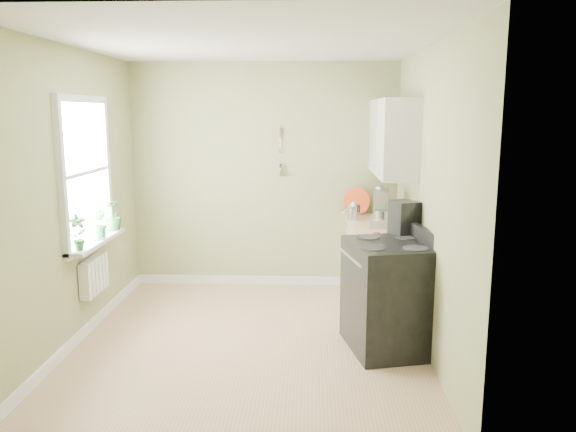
{
  "coord_description": "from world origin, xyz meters",
  "views": [
    {
      "loc": [
        0.56,
        -4.93,
        2.11
      ],
      "look_at": [
        0.34,
        0.55,
        1.1
      ],
      "focal_mm": 35.0,
      "sensor_mm": 36.0,
      "label": 1
    }
  ],
  "objects_px": {
    "stand_mixer": "(381,209)",
    "kettle": "(353,211)",
    "stove": "(389,295)",
    "coffee_maker": "(404,222)"
  },
  "relations": [
    {
      "from": "stand_mixer",
      "to": "kettle",
      "type": "bearing_deg",
      "value": 130.08
    },
    {
      "from": "kettle",
      "to": "coffee_maker",
      "type": "distance_m",
      "value": 1.13
    },
    {
      "from": "stove",
      "to": "coffee_maker",
      "type": "xyz_separation_m",
      "value": [
        0.17,
        0.38,
        0.59
      ]
    },
    {
      "from": "coffee_maker",
      "to": "stand_mixer",
      "type": "bearing_deg",
      "value": 99.83
    },
    {
      "from": "coffee_maker",
      "to": "kettle",
      "type": "bearing_deg",
      "value": 110.61
    },
    {
      "from": "stove",
      "to": "stand_mixer",
      "type": "relative_size",
      "value": 2.58
    },
    {
      "from": "stand_mixer",
      "to": "coffee_maker",
      "type": "height_order",
      "value": "stand_mixer"
    },
    {
      "from": "stove",
      "to": "kettle",
      "type": "bearing_deg",
      "value": 99.04
    },
    {
      "from": "kettle",
      "to": "stand_mixer",
      "type": "bearing_deg",
      "value": -49.92
    },
    {
      "from": "stove",
      "to": "kettle",
      "type": "relative_size",
      "value": 5.28
    }
  ]
}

